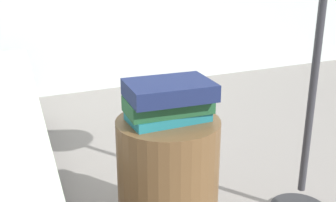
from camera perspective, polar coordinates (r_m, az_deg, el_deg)
side_table at (r=1.61m, az=0.00°, el=-10.63°), size 0.38×0.38×0.48m
book_teal at (r=1.50m, az=-0.18°, el=-2.03°), size 0.28×0.15×0.03m
book_forest at (r=1.48m, az=0.10°, el=-0.51°), size 0.30×0.17×0.05m
book_navy at (r=1.45m, az=0.04°, el=1.47°), size 0.31×0.23×0.06m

